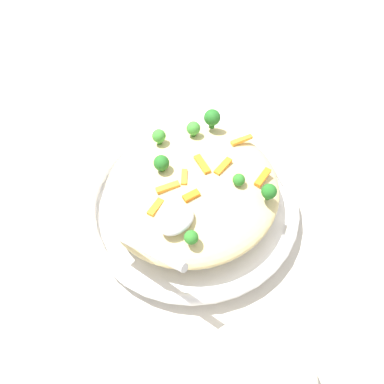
{
  "coord_description": "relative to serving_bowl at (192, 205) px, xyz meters",
  "views": [
    {
      "loc": [
        -0.26,
        -0.27,
        0.58
      ],
      "look_at": [
        0.0,
        0.0,
        0.06
      ],
      "focal_mm": 38.17,
      "sensor_mm": 36.0,
      "label": 1
    }
  ],
  "objects": [
    {
      "name": "broccoli_floret_3",
      "position": [
        0.07,
        0.06,
        0.08
      ],
      "size": [
        0.02,
        0.02,
        0.03
      ],
      "color": "#377928",
      "rests_on": "pasta_mound"
    },
    {
      "name": "carrot_piece_7",
      "position": [
        0.08,
        -0.07,
        0.07
      ],
      "size": [
        0.04,
        0.02,
        0.01
      ],
      "primitive_type": "cube",
      "rotation": [
        0.0,
        0.0,
        3.34
      ],
      "color": "orange",
      "rests_on": "pasta_mound"
    },
    {
      "name": "carrot_piece_0",
      "position": [
        -0.07,
        -0.0,
        0.07
      ],
      "size": [
        0.03,
        0.02,
        0.01
      ],
      "primitive_type": "cube",
      "rotation": [
        0.0,
        0.0,
        3.4
      ],
      "color": "orange",
      "rests_on": "pasta_mound"
    },
    {
      "name": "broccoli_floret_4",
      "position": [
        0.04,
        -0.06,
        0.08
      ],
      "size": [
        0.02,
        0.02,
        0.02
      ],
      "color": "#296820",
      "rests_on": "pasta_mound"
    },
    {
      "name": "broccoli_floret_0",
      "position": [
        0.02,
        0.09,
        0.08
      ],
      "size": [
        0.02,
        0.02,
        0.03
      ],
      "color": "#377928",
      "rests_on": "pasta_mound"
    },
    {
      "name": "carrot_piece_1",
      "position": [
        -0.01,
        0.01,
        0.08
      ],
      "size": [
        0.03,
        0.03,
        0.01
      ],
      "primitive_type": "cube",
      "rotation": [
        0.0,
        0.0,
        3.9
      ],
      "color": "orange",
      "rests_on": "pasta_mound"
    },
    {
      "name": "pasta_mound",
      "position": [
        0.0,
        0.0,
        0.04
      ],
      "size": [
        0.28,
        0.27,
        0.06
      ],
      "primitive_type": "ellipsoid",
      "color": "#DBC689",
      "rests_on": "serving_bowl"
    },
    {
      "name": "serving_bowl",
      "position": [
        0.0,
        0.0,
        0.0
      ],
      "size": [
        0.35,
        0.35,
        0.04
      ],
      "color": "silver",
      "rests_on": "ground_plane"
    },
    {
      "name": "broccoli_floret_5",
      "position": [
        -0.02,
        0.04,
        0.09
      ],
      "size": [
        0.02,
        0.02,
        0.03
      ],
      "color": "#205B1C",
      "rests_on": "pasta_mound"
    },
    {
      "name": "carrot_piece_4",
      "position": [
        0.03,
        0.01,
        0.08
      ],
      "size": [
        0.02,
        0.04,
        0.01
      ],
      "primitive_type": "cube",
      "rotation": [
        0.0,
        0.0,
        1.26
      ],
      "color": "orange",
      "rests_on": "pasta_mound"
    },
    {
      "name": "carrot_piece_2",
      "position": [
        0.05,
        -0.02,
        0.08
      ],
      "size": [
        0.04,
        0.02,
        0.01
      ],
      "primitive_type": "cube",
      "rotation": [
        0.0,
        0.0,
        0.14
      ],
      "color": "orange",
      "rests_on": "pasta_mound"
    },
    {
      "name": "broccoli_floret_1",
      "position": [
        0.1,
        0.06,
        0.09
      ],
      "size": [
        0.03,
        0.03,
        0.04
      ],
      "color": "#205B1C",
      "rests_on": "pasta_mound"
    },
    {
      "name": "broccoli_floret_2",
      "position": [
        -0.08,
        -0.07,
        0.08
      ],
      "size": [
        0.02,
        0.02,
        0.02
      ],
      "color": "#296820",
      "rests_on": "pasta_mound"
    },
    {
      "name": "carrot_piece_3",
      "position": [
        -0.03,
        -0.02,
        0.08
      ],
      "size": [
        0.03,
        0.02,
        0.01
      ],
      "primitive_type": "cube",
      "rotation": [
        0.0,
        0.0,
        2.92
      ],
      "color": "orange",
      "rests_on": "pasta_mound"
    },
    {
      "name": "ground_plane",
      "position": [
        0.0,
        0.0,
        -0.02
      ],
      "size": [
        2.4,
        2.4,
        0.0
      ],
      "primitive_type": "plane",
      "color": "beige"
    },
    {
      "name": "serving_spoon",
      "position": [
        -0.09,
        -0.04,
        0.09
      ],
      "size": [
        0.11,
        0.14,
        0.07
      ],
      "color": "#B7B7BC",
      "rests_on": "pasta_mound"
    },
    {
      "name": "broccoli_floret_6",
      "position": [
        0.06,
        -0.1,
        0.08
      ],
      "size": [
        0.02,
        0.02,
        0.03
      ],
      "color": "#205B1C",
      "rests_on": "pasta_mound"
    },
    {
      "name": "carrot_piece_5",
      "position": [
        0.11,
        0.0,
        0.07
      ],
      "size": [
        0.04,
        0.02,
        0.01
      ],
      "primitive_type": "cube",
      "rotation": [
        0.0,
        0.0,
        2.82
      ],
      "color": "orange",
      "rests_on": "pasta_mound"
    },
    {
      "name": "companion_bowl",
      "position": [
        -0.14,
        -0.25,
        0.02
      ],
      "size": [
        0.14,
        0.14,
        0.07
      ],
      "color": "beige",
      "rests_on": "ground_plane"
    },
    {
      "name": "carrot_piece_6",
      "position": [
        -0.04,
        0.01,
        0.08
      ],
      "size": [
        0.04,
        0.02,
        0.01
      ],
      "primitive_type": "cube",
      "rotation": [
        0.0,
        0.0,
        5.91
      ],
      "color": "orange",
      "rests_on": "pasta_mound"
    }
  ]
}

